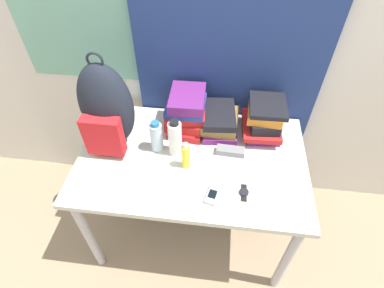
% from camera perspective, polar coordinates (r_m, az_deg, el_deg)
% --- Properties ---
extents(ground_plane, '(12.00, 12.00, 0.00)m').
position_cam_1_polar(ground_plane, '(2.05, -1.44, -24.55)').
color(ground_plane, '#9E8466').
extents(wall_back, '(6.00, 0.06, 2.50)m').
position_cam_1_polar(wall_back, '(1.67, 1.95, 21.84)').
color(wall_back, silver).
rests_on(wall_back, ground_plane).
extents(curtain_blue, '(1.03, 0.04, 2.50)m').
position_cam_1_polar(curtain_blue, '(1.62, 7.64, 20.59)').
color(curtain_blue, navy).
rests_on(curtain_blue, ground_plane).
extents(desk, '(1.21, 0.76, 0.73)m').
position_cam_1_polar(desk, '(1.67, -0.00, -4.52)').
color(desk, beige).
rests_on(desk, ground_plane).
extents(backpack, '(0.28, 0.24, 0.55)m').
position_cam_1_polar(backpack, '(1.58, -15.98, 6.38)').
color(backpack, '#1E232D').
rests_on(backpack, desk).
extents(book_stack_left, '(0.24, 0.29, 0.24)m').
position_cam_1_polar(book_stack_left, '(1.69, -1.02, 6.18)').
color(book_stack_left, red).
rests_on(book_stack_left, desk).
extents(book_stack_center, '(0.23, 0.27, 0.14)m').
position_cam_1_polar(book_stack_center, '(1.71, 5.10, 4.42)').
color(book_stack_center, '#6B2370').
rests_on(book_stack_center, desk).
extents(book_stack_right, '(0.22, 0.27, 0.21)m').
position_cam_1_polar(book_stack_right, '(1.71, 13.48, 4.53)').
color(book_stack_right, '#6B2370').
rests_on(book_stack_right, desk).
extents(water_bottle, '(0.07, 0.07, 0.19)m').
position_cam_1_polar(water_bottle, '(1.59, -6.77, 1.39)').
color(water_bottle, silver).
rests_on(water_bottle, desk).
extents(sports_bottle, '(0.07, 0.07, 0.23)m').
position_cam_1_polar(sports_bottle, '(1.55, -3.25, 1.13)').
color(sports_bottle, white).
rests_on(sports_bottle, desk).
extents(sunscreen_bottle, '(0.04, 0.04, 0.16)m').
position_cam_1_polar(sunscreen_bottle, '(1.51, -1.19, -2.30)').
color(sunscreen_bottle, yellow).
rests_on(sunscreen_bottle, desk).
extents(cell_phone, '(0.07, 0.12, 0.02)m').
position_cam_1_polar(cell_phone, '(1.45, 3.90, -9.66)').
color(cell_phone, '#B7BCC6').
rests_on(cell_phone, desk).
extents(sunglasses_case, '(0.15, 0.06, 0.04)m').
position_cam_1_polar(sunglasses_case, '(1.62, 7.34, -1.33)').
color(sunglasses_case, gray).
rests_on(sunglasses_case, desk).
extents(wristwatch, '(0.04, 0.10, 0.01)m').
position_cam_1_polar(wristwatch, '(1.48, 9.87, -9.07)').
color(wristwatch, black).
rests_on(wristwatch, desk).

